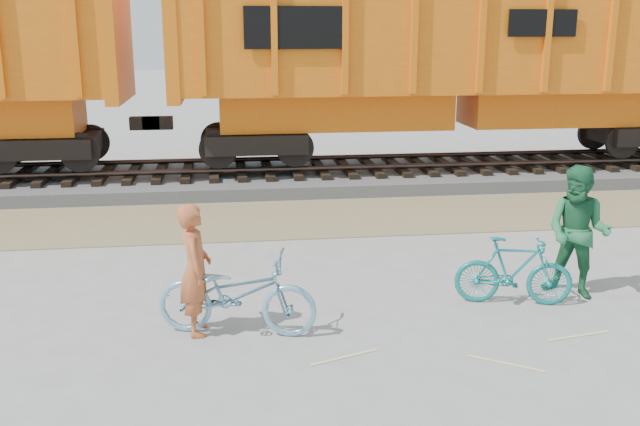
% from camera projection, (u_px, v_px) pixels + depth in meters
% --- Properties ---
extents(ground, '(120.00, 120.00, 0.00)m').
position_uv_depth(ground, '(411.00, 325.00, 9.22)').
color(ground, '#9E9E99').
rests_on(ground, ground).
extents(gravel_strip, '(120.00, 3.00, 0.02)m').
position_uv_depth(gravel_strip, '(342.00, 217.00, 14.50)').
color(gravel_strip, '#9C8C61').
rests_on(gravel_strip, ground).
extents(ballast_bed, '(120.00, 4.00, 0.30)m').
position_uv_depth(ballast_bed, '(320.00, 176.00, 17.82)').
color(ballast_bed, slate).
rests_on(ballast_bed, ground).
extents(track, '(120.00, 2.60, 0.24)m').
position_uv_depth(track, '(320.00, 163.00, 17.74)').
color(track, black).
rests_on(track, ballast_bed).
extents(hopper_car_center, '(14.00, 3.13, 4.65)m').
position_uv_depth(hopper_car_center, '(458.00, 58.00, 17.54)').
color(hopper_car_center, black).
rests_on(hopper_car_center, track).
extents(bicycle_blue, '(2.12, 1.16, 1.05)m').
position_uv_depth(bicycle_blue, '(237.00, 294.00, 8.86)').
color(bicycle_blue, '#76ACC5').
rests_on(bicycle_blue, ground).
extents(bicycle_teal, '(1.66, 0.83, 0.96)m').
position_uv_depth(bicycle_teal, '(514.00, 271.00, 9.83)').
color(bicycle_teal, '#167B79').
rests_on(bicycle_teal, ground).
extents(person_solo, '(0.44, 0.63, 1.67)m').
position_uv_depth(person_solo, '(195.00, 269.00, 8.81)').
color(person_solo, '#B6582E').
rests_on(person_solo, ground).
extents(person_man, '(1.16, 1.15, 1.89)m').
position_uv_depth(person_man, '(578.00, 232.00, 10.03)').
color(person_man, '#23683E').
rests_on(person_man, ground).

